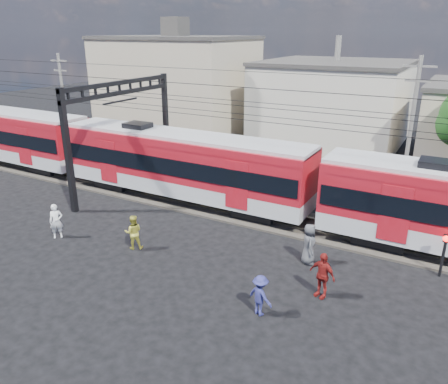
{
  "coord_description": "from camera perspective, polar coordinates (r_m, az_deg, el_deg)",
  "views": [
    {
      "loc": [
        8.81,
        -12.53,
        9.79
      ],
      "look_at": [
        -1.01,
        5.0,
        2.33
      ],
      "focal_mm": 35.0,
      "sensor_mm": 36.0,
      "label": 1
    }
  ],
  "objects": [
    {
      "name": "pedestrian_d",
      "position": [
        17.51,
        12.68,
        -10.53
      ],
      "size": [
        1.2,
        0.77,
        1.89
      ],
      "primitive_type": "imported",
      "rotation": [
        0.0,
        0.0,
        -0.3
      ],
      "color": "maroon",
      "rests_on": "ground"
    },
    {
      "name": "crossing_signal",
      "position": [
        20.35,
        26.87,
        -6.5
      ],
      "size": [
        0.28,
        0.28,
        1.95
      ],
      "color": "black",
      "rests_on": "ground"
    },
    {
      "name": "track_bed",
      "position": [
        24.36,
        5.54,
        -3.27
      ],
      "size": [
        70.0,
        3.4,
        0.12
      ],
      "primitive_type": "cube",
      "color": "#2D2823",
      "rests_on": "ground"
    },
    {
      "name": "utility_pole_west",
      "position": [
        41.03,
        -20.24,
        11.42
      ],
      "size": [
        1.8,
        0.24,
        8.0
      ],
      "color": "slate",
      "rests_on": "ground"
    },
    {
      "name": "pedestrian_b",
      "position": [
        21.12,
        -11.75,
        -5.16
      ],
      "size": [
        1.04,
        1.01,
        1.69
      ],
      "primitive_type": "imported",
      "rotation": [
        0.0,
        0.0,
        3.79
      ],
      "color": "gold",
      "rests_on": "ground"
    },
    {
      "name": "rail_near",
      "position": [
        23.69,
        4.81,
        -3.65
      ],
      "size": [
        70.0,
        0.12,
        0.12
      ],
      "primitive_type": "cube",
      "color": "#59544C",
      "rests_on": "track_bed"
    },
    {
      "name": "rail_far",
      "position": [
        24.95,
        6.25,
        -2.41
      ],
      "size": [
        70.0,
        0.12,
        0.12
      ],
      "primitive_type": "cube",
      "color": "#59544C",
      "rests_on": "track_bed"
    },
    {
      "name": "utility_pole_mid",
      "position": [
        28.16,
        23.24,
        7.97
      ],
      "size": [
        1.8,
        0.24,
        8.5
      ],
      "color": "slate",
      "rests_on": "ground"
    },
    {
      "name": "building_west",
      "position": [
        45.02,
        -6.12,
        13.7
      ],
      "size": [
        14.28,
        10.2,
        9.3
      ],
      "color": "#B7A78C",
      "rests_on": "ground"
    },
    {
      "name": "building_midwest",
      "position": [
        41.43,
        14.09,
        11.26
      ],
      "size": [
        12.24,
        12.24,
        7.3
      ],
      "color": "beige",
      "rests_on": "ground"
    },
    {
      "name": "pedestrian_c",
      "position": [
        16.26,
        4.76,
        -13.31
      ],
      "size": [
        1.16,
        0.88,
        1.58
      ],
      "primitive_type": "imported",
      "rotation": [
        0.0,
        0.0,
        2.83
      ],
      "color": "navy",
      "rests_on": "ground"
    },
    {
      "name": "commuter_train",
      "position": [
        26.02,
        -5.16,
        3.78
      ],
      "size": [
        50.3,
        3.08,
        4.17
      ],
      "color": "black",
      "rests_on": "ground"
    },
    {
      "name": "catenary",
      "position": [
        27.35,
        -11.13,
        10.19
      ],
      "size": [
        70.0,
        9.3,
        7.52
      ],
      "color": "black",
      "rests_on": "ground"
    },
    {
      "name": "ground",
      "position": [
        18.18,
        -5.05,
        -12.31
      ],
      "size": [
        120.0,
        120.0,
        0.0
      ],
      "primitive_type": "plane",
      "color": "black",
      "rests_on": "ground"
    },
    {
      "name": "pedestrian_e",
      "position": [
        19.75,
        11.03,
        -6.66
      ],
      "size": [
        0.95,
        1.09,
        1.88
      ],
      "primitive_type": "imported",
      "rotation": [
        0.0,
        0.0,
        2.05
      ],
      "color": "#46474B",
      "rests_on": "ground"
    },
    {
      "name": "pedestrian_a",
      "position": [
        23.29,
        -21.07,
        -3.58
      ],
      "size": [
        0.74,
        0.76,
        1.76
      ],
      "primitive_type": "imported",
      "rotation": [
        0.0,
        0.0,
        0.84
      ],
      "color": "white",
      "rests_on": "ground"
    }
  ]
}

